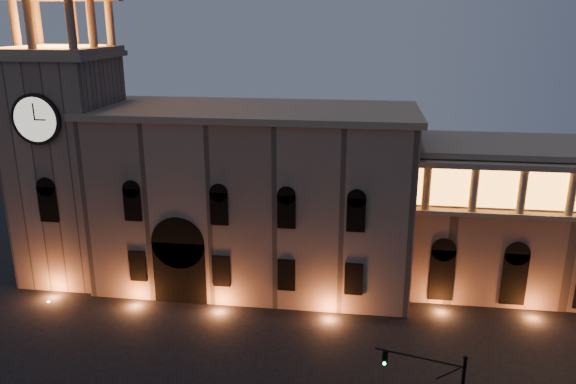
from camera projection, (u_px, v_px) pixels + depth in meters
name	position (u px, v px, depth m)	size (l,w,h in m)	color
government_building	(254.00, 197.00, 55.03)	(30.80, 12.80, 17.60)	#836955
clock_tower	(68.00, 157.00, 55.45)	(9.80, 9.80, 32.40)	#836955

